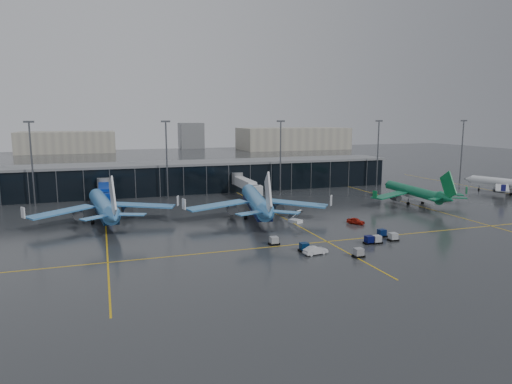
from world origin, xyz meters
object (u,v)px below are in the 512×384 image
object	(u,v)px
airliner_arkefly	(103,196)
service_van_red	(356,221)
mobile_airstair	(295,220)
airliner_aer_lingus	(413,185)
baggage_carts	(352,242)
service_van_white	(315,250)
airliner_ba	(510,178)
airliner_klm_near	(256,192)

from	to	relation	value
airliner_arkefly	service_van_red	distance (m)	64.57
airliner_arkefly	mobile_airstair	bearing A→B (deg)	-26.57
airliner_arkefly	airliner_aer_lingus	size ratio (longest dim) A/B	1.17
airliner_arkefly	service_van_red	size ratio (longest dim) A/B	9.56
airliner_arkefly	airliner_aer_lingus	bearing A→B (deg)	-9.05
baggage_carts	mobile_airstair	world-z (taller)	mobile_airstair
service_van_white	service_van_red	bearing A→B (deg)	-55.40
airliner_aer_lingus	airliner_ba	world-z (taller)	airliner_aer_lingus
baggage_carts	service_van_white	world-z (taller)	baggage_carts
airliner_aer_lingus	airliner_ba	size ratio (longest dim) A/B	1.03
airliner_aer_lingus	service_van_white	bearing A→B (deg)	-138.35
service_van_white	airliner_aer_lingus	bearing A→B (deg)	-62.50
baggage_carts	service_van_white	distance (m)	10.75
airliner_arkefly	airliner_ba	xyz separation A→B (m)	(134.94, -0.20, -1.09)
service_van_red	airliner_klm_near	bearing A→B (deg)	109.34
airliner_aer_lingus	baggage_carts	bearing A→B (deg)	-135.01
airliner_arkefly	mobile_airstair	distance (m)	49.58
airliner_klm_near	baggage_carts	size ratio (longest dim) A/B	1.62
mobile_airstair	service_van_red	distance (m)	15.11
airliner_ba	service_van_white	bearing A→B (deg)	-174.69
airliner_aer_lingus	mobile_airstair	size ratio (longest dim) A/B	9.68
airliner_ba	service_van_white	distance (m)	105.44
airliner_ba	airliner_aer_lingus	bearing A→B (deg)	166.51
airliner_aer_lingus	service_van_white	world-z (taller)	airliner_aer_lingus
airliner_arkefly	baggage_carts	xyz separation A→B (m)	(49.06, -39.95, -5.87)
airliner_aer_lingus	service_van_red	world-z (taller)	airliner_aer_lingus
baggage_carts	airliner_aer_lingus	bearing A→B (deg)	40.09
service_van_red	airliner_aer_lingus	bearing A→B (deg)	-3.52
airliner_klm_near	service_van_white	world-z (taller)	airliner_klm_near
airliner_ba	mobile_airstair	distance (m)	90.47
airliner_ba	baggage_carts	size ratio (longest dim) A/B	1.30
airliner_aer_lingus	airliner_klm_near	bearing A→B (deg)	-171.29
baggage_carts	service_van_red	xyz separation A→B (m)	(10.87, 16.63, 0.01)
service_van_red	mobile_airstair	bearing A→B (deg)	120.86
service_van_red	service_van_white	xyz separation A→B (m)	(-21.01, -20.18, 0.05)
airliner_ba	baggage_carts	xyz separation A→B (m)	(-85.88, -39.75, -4.79)
service_van_red	service_van_white	size ratio (longest dim) A/B	0.91
mobile_airstair	airliner_ba	bearing A→B (deg)	-14.00
mobile_airstair	service_van_white	xyz separation A→B (m)	(-7.26, -26.45, 0.05)
airliner_ba	mobile_airstair	bearing A→B (deg)	171.79
airliner_aer_lingus	airliner_ba	bearing A→B (deg)	10.38
service_van_white	baggage_carts	bearing A→B (deg)	-79.94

